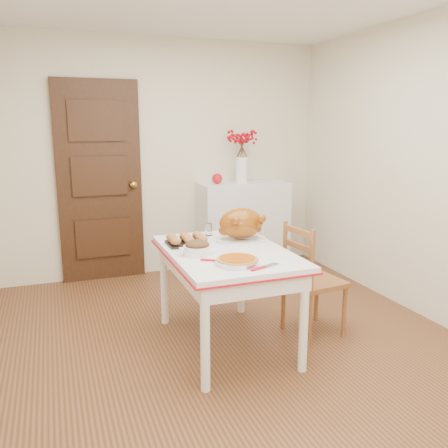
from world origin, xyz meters
name	(u,v)px	position (x,y,z in m)	size (l,w,h in m)	color
floor	(233,348)	(0.00, 0.00, 0.00)	(3.50, 4.00, 0.00)	#4A2B11
wall_back	(165,159)	(0.00, 2.00, 1.25)	(3.50, 0.00, 2.50)	beige
wall_right	(434,170)	(1.75, 0.00, 1.25)	(0.00, 4.00, 2.50)	beige
door_back	(100,182)	(-0.70, 1.97, 1.03)	(0.85, 0.06, 2.06)	#332114
sideboard	(243,226)	(0.83, 1.78, 0.49)	(0.98, 0.44, 0.98)	silver
kitchen_table	(226,298)	(-0.02, 0.07, 0.37)	(0.84, 1.23, 0.73)	white
chair_oak	(314,279)	(0.69, 0.03, 0.44)	(0.39, 0.39, 0.89)	#9D4E24
berry_vase	(242,156)	(0.80, 1.78, 1.27)	(0.30, 0.30, 0.58)	white
apple	(217,179)	(0.52, 1.78, 1.04)	(0.11, 0.11, 0.11)	red
turkey_platter	(241,225)	(0.17, 0.28, 0.86)	(0.40, 0.32, 0.26)	brown
pumpkin_pie	(237,260)	(-0.08, -0.28, 0.76)	(0.28, 0.28, 0.06)	#A94908
stuffing_dish	(197,248)	(-0.26, 0.03, 0.78)	(0.25, 0.20, 0.10)	#56351D
rolls_tray	(187,239)	(-0.25, 0.32, 0.77)	(0.29, 0.23, 0.08)	#AF6A32
pie_server	(265,267)	(0.05, -0.40, 0.74)	(0.23, 0.07, 0.01)	silver
carving_knife	(220,261)	(-0.17, -0.18, 0.74)	(0.26, 0.06, 0.01)	silver
drinking_glass	(209,229)	(0.00, 0.53, 0.79)	(0.06, 0.06, 0.10)	white
shaker_pair	(237,226)	(0.27, 0.58, 0.78)	(0.09, 0.04, 0.09)	white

